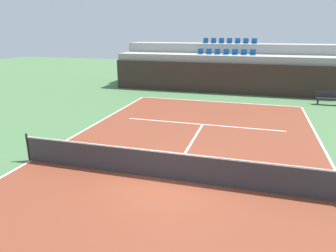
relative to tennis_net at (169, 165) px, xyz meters
The scene contains 13 objects.
ground_plane 0.51m from the tennis_net, ahead, with size 80.00×80.00×0.00m, color #477042.
court_surface 0.50m from the tennis_net, ahead, with size 11.00×24.00×0.01m, color brown.
baseline_far 11.96m from the tennis_net, 90.00° to the left, with size 11.00×0.10×0.00m, color white.
sideline_left 5.47m from the tennis_net, behind, with size 0.10×24.00×0.00m, color white.
service_line_far 6.42m from the tennis_net, 90.00° to the left, with size 8.26×0.10×0.00m, color white.
centre_service_line 3.24m from the tennis_net, 90.00° to the left, with size 0.10×6.40×0.00m, color white.
back_wall 15.07m from the tennis_net, 90.00° to the left, with size 17.65×0.30×2.34m, color #33231E.
stands_tier_lower 16.44m from the tennis_net, 90.00° to the left, with size 17.65×2.40×2.87m, color #9E9E99.
stands_tier_upper 18.85m from the tennis_net, 90.00° to the left, with size 17.65×2.40×3.65m, color #9E9E99.
seating_row_lower 16.69m from the tennis_net, 90.00° to the left, with size 4.58×0.44×0.44m.
seating_row_upper 19.18m from the tennis_net, 90.00° to the left, with size 4.58×0.44×0.44m.
tennis_net is the anchor object (origin of this frame).
player_bench 14.99m from the tennis_net, 61.44° to the left, with size 1.50×0.40×0.85m.
Camera 1 is at (2.50, -8.74, 4.72)m, focal length 32.57 mm.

